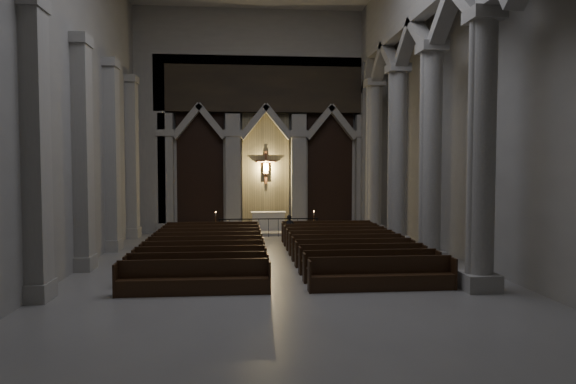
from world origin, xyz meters
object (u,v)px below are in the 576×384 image
object	(u,v)px
altar_rail	(269,224)
candle_stand_left	(216,230)
candle_stand_right	(314,229)
altar	(268,220)
pews	(278,253)
worshipper	(290,229)

from	to	relation	value
altar_rail	candle_stand_left	size ratio (longest dim) A/B	3.82
candle_stand_right	candle_stand_left	bearing A→B (deg)	179.20
altar	candle_stand_right	distance (m)	2.91
altar	pews	size ratio (longest dim) A/B	0.19
altar	worshipper	xyz separation A→B (m)	(0.82, -3.72, 0.01)
altar_rail	pews	xyz separation A→B (m)	(-0.00, -6.40, -0.33)
candle_stand_left	pews	xyz separation A→B (m)	(2.64, -6.63, -0.04)
altar	altar_rail	distance (m)	2.01
altar_rail	worshipper	bearing A→B (deg)	-61.87
candle_stand_left	altar	bearing A→B (deg)	33.10
altar	pews	distance (m)	8.42
candle_stand_right	worshipper	world-z (taller)	candle_stand_right
altar	altar_rail	xyz separation A→B (m)	(-0.09, -2.01, 0.02)
pews	worshipper	size ratio (longest dim) A/B	7.87
altar_rail	candle_stand_right	distance (m)	2.34
candle_stand_right	worshipper	size ratio (longest dim) A/B	1.02
altar	candle_stand_left	bearing A→B (deg)	-146.90
altar_rail	candle_stand_left	bearing A→B (deg)	175.08
candle_stand_left	candle_stand_right	size ratio (longest dim) A/B	1.00
pews	altar_rail	bearing A→B (deg)	90.00
candle_stand_left	candle_stand_right	bearing A→B (deg)	-0.80
altar	candle_stand_right	size ratio (longest dim) A/B	1.44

